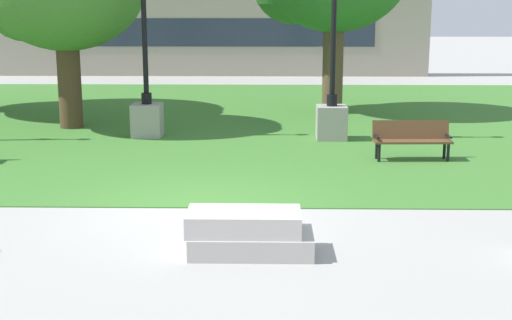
{
  "coord_description": "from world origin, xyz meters",
  "views": [
    {
      "loc": [
        1.28,
        -12.25,
        3.57
      ],
      "look_at": [
        1.07,
        -1.4,
        1.2
      ],
      "focal_mm": 50.0,
      "sensor_mm": 36.0,
      "label": 1
    }
  ],
  "objects": [
    {
      "name": "lamp_post_right",
      "position": [
        -2.08,
        6.99,
        1.01
      ],
      "size": [
        1.32,
        0.8,
        4.87
      ],
      "color": "gray",
      "rests_on": "grass_lawn"
    },
    {
      "name": "park_bench_near_left",
      "position": [
        4.59,
        4.17,
        0.54
      ],
      "size": [
        1.82,
        0.59,
        0.9
      ],
      "color": "brown",
      "rests_on": "grass_lawn"
    },
    {
      "name": "grass_lawn",
      "position": [
        0.0,
        10.0,
        0.01
      ],
      "size": [
        40.0,
        20.0,
        0.02
      ],
      "primitive_type": "cube",
      "color": "#3D752D",
      "rests_on": "ground"
    },
    {
      "name": "concrete_block_left",
      "position": [
        0.97,
        -2.32,
        0.31
      ],
      "size": [
        1.84,
        0.9,
        0.64
      ],
      "color": "#BCB7B2",
      "rests_on": "ground"
    },
    {
      "name": "ground_plane",
      "position": [
        0.0,
        0.0,
        0.0
      ],
      "size": [
        140.0,
        140.0,
        0.0
      ],
      "primitive_type": "plane",
      "color": "#A3A09B"
    },
    {
      "name": "lamp_post_left",
      "position": [
        2.94,
        6.7,
        1.08
      ],
      "size": [
        1.32,
        0.8,
        5.28
      ],
      "color": "gray",
      "rests_on": "grass_lawn"
    }
  ]
}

